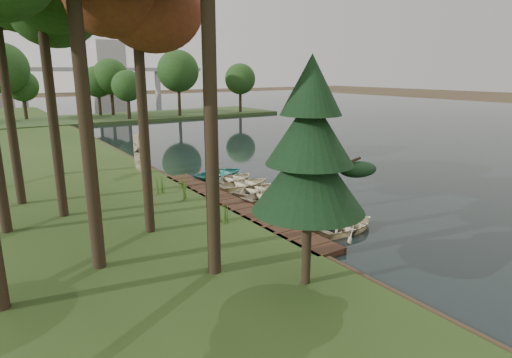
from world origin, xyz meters
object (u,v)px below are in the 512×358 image
rowboat_0 (347,224)px  pine_tree (310,151)px  boardwalk (234,206)px  rowboat_2 (300,205)px  stored_rowboat (140,169)px  rowboat_1 (326,215)px

rowboat_0 → pine_tree: (-5.31, -3.26, 4.59)m
boardwalk → rowboat_2: size_ratio=4.18×
rowboat_2 → pine_tree: bearing=134.4°
pine_tree → rowboat_0: bearing=31.5°
boardwalk → stored_rowboat: 10.43m
rowboat_0 → rowboat_1: 1.47m
stored_rowboat → pine_tree: 20.13m
rowboat_1 → pine_tree: pine_tree is taller
boardwalk → rowboat_2: 3.76m
rowboat_2 → pine_tree: (-5.21, -6.68, 4.56)m
stored_rowboat → rowboat_0: bearing=-142.4°
stored_rowboat → pine_tree: bearing=-160.2°
rowboat_1 → stored_rowboat: size_ratio=1.35×
rowboat_1 → rowboat_2: 1.96m
boardwalk → pine_tree: pine_tree is taller
stored_rowboat → boardwalk: bearing=-147.6°
boardwalk → rowboat_1: (2.70, -4.66, 0.30)m
stored_rowboat → pine_tree: size_ratio=0.37×
pine_tree → rowboat_2: bearing=52.0°
rowboat_1 → stored_rowboat: bearing=-0.5°
stored_rowboat → rowboat_2: bearing=-138.9°
rowboat_1 → pine_tree: 8.44m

